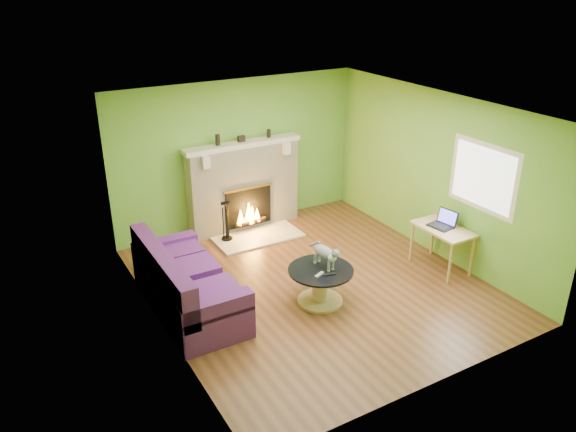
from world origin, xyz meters
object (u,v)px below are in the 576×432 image
Objects in this scene: coffee_table at (320,283)px; desk at (443,233)px; sofa at (185,286)px; cat at (324,255)px.

coffee_table is 0.98× the size of desk.
desk is at bearing -2.96° from coffee_table.
sofa is 2.27× the size of desk.
sofa reaches higher than coffee_table.
coffee_table is at bearing -24.00° from sofa.
desk is at bearing -12.71° from sofa.
sofa is 3.59× the size of cat.
cat is (-2.05, 0.16, 0.09)m from desk.
cat reaches higher than coffee_table.
desk is (2.13, -0.11, 0.31)m from coffee_table.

